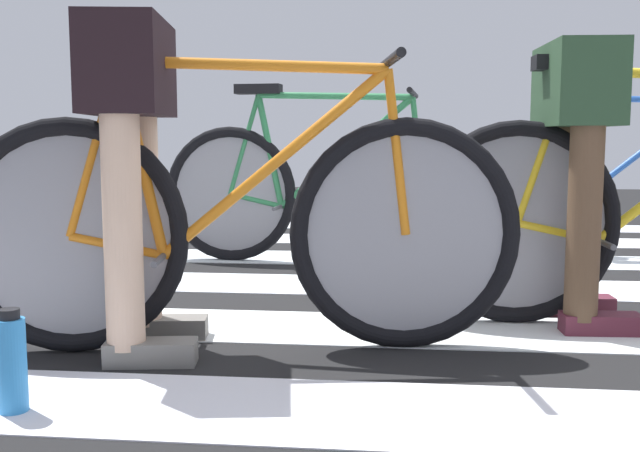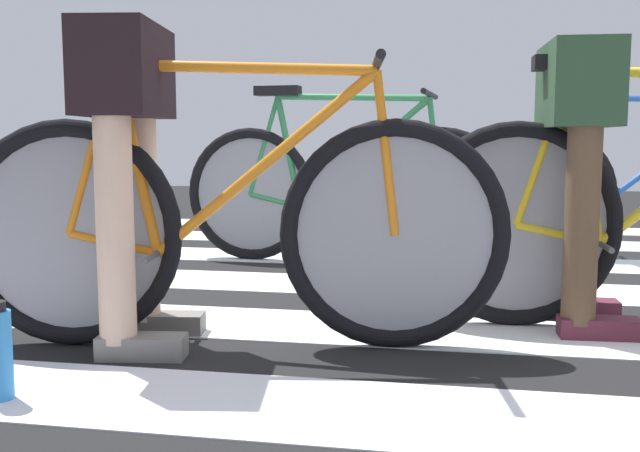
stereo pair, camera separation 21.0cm
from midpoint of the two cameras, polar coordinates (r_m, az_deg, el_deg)
ground at (r=3.02m, az=13.44°, el=-6.03°), size 18.00×14.00×0.02m
crosswalk_markings at (r=2.93m, az=13.28°, el=-6.19°), size 5.36×5.74×0.00m
bicycle_1_of_4 at (r=2.27m, az=-8.98°, el=0.00°), size 1.73×0.53×0.93m
cyclist_1_of_4 at (r=2.31m, az=-16.81°, el=6.40°), size 0.37×0.44×1.00m
cyclist_2_of_4 at (r=2.67m, az=17.07°, el=6.03°), size 0.33×0.42×0.97m
bicycle_3_of_4 at (r=3.83m, az=-1.29°, el=2.80°), size 1.73×0.52×0.93m
bicycle_4_of_4 at (r=4.40m, az=20.84°, el=2.88°), size 1.74×0.52×0.93m
water_bottle at (r=1.97m, az=-25.54°, el=-9.51°), size 0.07×0.07×0.25m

